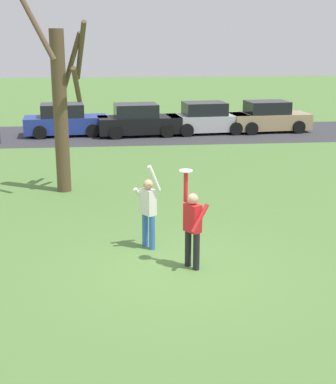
% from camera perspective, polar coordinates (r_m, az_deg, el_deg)
% --- Properties ---
extents(ground_plane, '(120.00, 120.00, 0.00)m').
position_cam_1_polar(ground_plane, '(11.77, 0.99, -8.00)').
color(ground_plane, '#567F3D').
extents(person_catcher, '(0.53, 0.59, 2.08)m').
position_cam_1_polar(person_catcher, '(11.49, 2.57, -3.37)').
color(person_catcher, black).
rests_on(person_catcher, ground_plane).
extents(person_defender, '(0.62, 0.66, 2.04)m').
position_cam_1_polar(person_defender, '(12.59, -2.06, -1.64)').
color(person_defender, '#3366B7').
rests_on(person_defender, ground_plane).
extents(frisbee_disc, '(0.28, 0.28, 0.02)m').
position_cam_1_polar(frisbee_disc, '(11.34, 1.87, 2.23)').
color(frisbee_disc, white).
rests_on(frisbee_disc, person_catcher).
extents(parked_car_blue, '(4.24, 2.32, 1.59)m').
position_cam_1_polar(parked_car_blue, '(28.24, -10.67, 7.28)').
color(parked_car_blue, '#233893').
rests_on(parked_car_blue, ground_plane).
extents(parked_car_black, '(4.24, 2.32, 1.59)m').
position_cam_1_polar(parked_car_black, '(27.75, -3.11, 7.38)').
color(parked_car_black, black).
rests_on(parked_car_black, ground_plane).
extents(parked_car_silver, '(4.24, 2.32, 1.59)m').
position_cam_1_polar(parked_car_silver, '(28.48, 4.02, 7.58)').
color(parked_car_silver, '#BCBCC1').
rests_on(parked_car_silver, ground_plane).
extents(parked_car_tan, '(4.24, 2.32, 1.59)m').
position_cam_1_polar(parked_car_tan, '(29.40, 10.42, 7.62)').
color(parked_car_tan, tan).
rests_on(parked_car_tan, ground_plane).
extents(parking_strip, '(20.39, 6.40, 0.01)m').
position_cam_1_polar(parking_strip, '(28.38, 0.46, 6.11)').
color(parking_strip, '#38383D').
rests_on(parking_strip, ground_plane).
extents(bare_tree_tall, '(2.06, 2.05, 6.05)m').
position_cam_1_polar(bare_tree_tall, '(17.41, -11.05, 9.06)').
color(bare_tree_tall, brown).
rests_on(bare_tree_tall, ground_plane).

